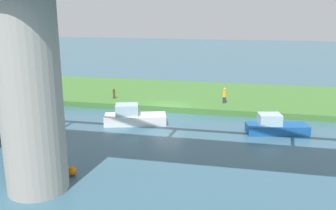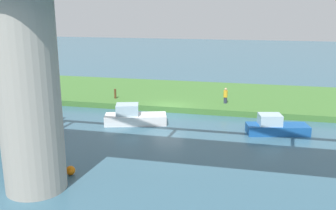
{
  "view_description": "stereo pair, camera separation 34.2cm",
  "coord_description": "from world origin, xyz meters",
  "px_view_note": "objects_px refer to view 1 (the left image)",
  "views": [
    {
      "loc": [
        -6.57,
        30.01,
        8.63
      ],
      "look_at": [
        -1.1,
        5.0,
        2.0
      ],
      "focal_mm": 39.81,
      "sensor_mm": 36.0,
      "label": 1
    },
    {
      "loc": [
        -6.91,
        29.94,
        8.63
      ],
      "look_at": [
        -1.1,
        5.0,
        2.0
      ],
      "focal_mm": 39.81,
      "sensor_mm": 36.0,
      "label": 2
    }
  ],
  "objects_px": {
    "mooring_post": "(114,94)",
    "houseboat_blue": "(133,117)",
    "marker_buoy": "(72,171)",
    "bridge_pylon": "(31,98)",
    "pontoon_yellow": "(275,126)",
    "person_on_bank": "(224,95)"
  },
  "relations": [
    {
      "from": "person_on_bank",
      "to": "marker_buoy",
      "type": "bearing_deg",
      "value": 66.1
    },
    {
      "from": "person_on_bank",
      "to": "pontoon_yellow",
      "type": "bearing_deg",
      "value": 123.42
    },
    {
      "from": "mooring_post",
      "to": "pontoon_yellow",
      "type": "height_order",
      "value": "pontoon_yellow"
    },
    {
      "from": "mooring_post",
      "to": "houseboat_blue",
      "type": "xyz_separation_m",
      "value": [
        -3.66,
        5.68,
        -0.39
      ]
    },
    {
      "from": "houseboat_blue",
      "to": "marker_buoy",
      "type": "xyz_separation_m",
      "value": [
        0.42,
        9.5,
        -0.31
      ]
    },
    {
      "from": "bridge_pylon",
      "to": "person_on_bank",
      "type": "xyz_separation_m",
      "value": [
        -7.84,
        -17.42,
        -3.4
      ]
    },
    {
      "from": "mooring_post",
      "to": "houseboat_blue",
      "type": "relative_size",
      "value": 0.18
    },
    {
      "from": "pontoon_yellow",
      "to": "mooring_post",
      "type": "bearing_deg",
      "value": -21.65
    },
    {
      "from": "person_on_bank",
      "to": "marker_buoy",
      "type": "xyz_separation_m",
      "value": [
        6.94,
        15.66,
        -0.95
      ]
    },
    {
      "from": "bridge_pylon",
      "to": "pontoon_yellow",
      "type": "height_order",
      "value": "bridge_pylon"
    },
    {
      "from": "bridge_pylon",
      "to": "person_on_bank",
      "type": "bearing_deg",
      "value": -114.23
    },
    {
      "from": "person_on_bank",
      "to": "pontoon_yellow",
      "type": "xyz_separation_m",
      "value": [
        -4.05,
        6.13,
        -0.69
      ]
    },
    {
      "from": "mooring_post",
      "to": "marker_buoy",
      "type": "bearing_deg",
      "value": 102.05
    },
    {
      "from": "mooring_post",
      "to": "marker_buoy",
      "type": "height_order",
      "value": "mooring_post"
    },
    {
      "from": "mooring_post",
      "to": "person_on_bank",
      "type": "bearing_deg",
      "value": -177.27
    },
    {
      "from": "pontoon_yellow",
      "to": "marker_buoy",
      "type": "xyz_separation_m",
      "value": [
        10.99,
        9.53,
        -0.26
      ]
    },
    {
      "from": "bridge_pylon",
      "to": "mooring_post",
      "type": "height_order",
      "value": "bridge_pylon"
    },
    {
      "from": "pontoon_yellow",
      "to": "bridge_pylon",
      "type": "bearing_deg",
      "value": 43.52
    },
    {
      "from": "person_on_bank",
      "to": "marker_buoy",
      "type": "relative_size",
      "value": 2.78
    },
    {
      "from": "houseboat_blue",
      "to": "mooring_post",
      "type": "bearing_deg",
      "value": -57.17
    },
    {
      "from": "pontoon_yellow",
      "to": "marker_buoy",
      "type": "height_order",
      "value": "pontoon_yellow"
    },
    {
      "from": "bridge_pylon",
      "to": "mooring_post",
      "type": "bearing_deg",
      "value": -82.14
    }
  ]
}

